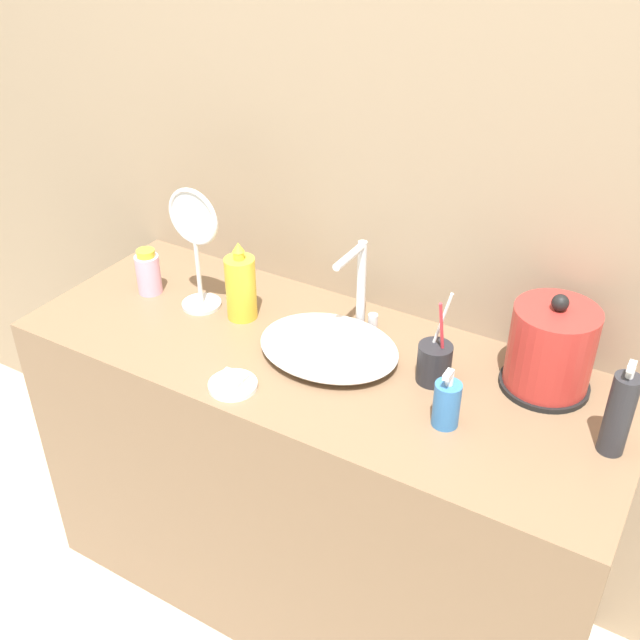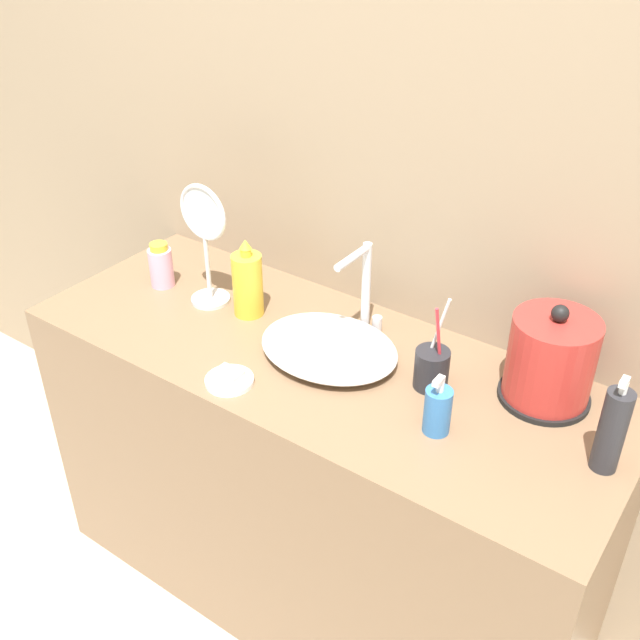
# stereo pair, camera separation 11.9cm
# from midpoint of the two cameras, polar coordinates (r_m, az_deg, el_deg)

# --- Properties ---
(wall_back) EXTENTS (6.00, 0.04, 2.60)m
(wall_back) POSITION_cam_midpoint_polar(r_m,az_deg,el_deg) (1.75, 2.81, 15.30)
(wall_back) COLOR gray
(wall_back) RESTS_ON ground_plane
(vanity_counter) EXTENTS (1.45, 0.54, 0.81)m
(vanity_counter) POSITION_cam_midpoint_polar(r_m,az_deg,el_deg) (2.00, -1.92, -12.33)
(vanity_counter) COLOR brown
(vanity_counter) RESTS_ON ground_plane
(sink_basin) EXTENTS (0.33, 0.27, 0.05)m
(sink_basin) POSITION_cam_midpoint_polar(r_m,az_deg,el_deg) (1.72, -1.32, -2.09)
(sink_basin) COLOR white
(sink_basin) RESTS_ON vanity_counter
(faucet) EXTENTS (0.06, 0.14, 0.23)m
(faucet) POSITION_cam_midpoint_polar(r_m,az_deg,el_deg) (1.77, 1.15, 2.77)
(faucet) COLOR silver
(faucet) RESTS_ON vanity_counter
(electric_kettle) EXTENTS (0.20, 0.20, 0.23)m
(electric_kettle) POSITION_cam_midpoint_polar(r_m,az_deg,el_deg) (1.64, 15.18, -2.38)
(electric_kettle) COLOR black
(electric_kettle) RESTS_ON vanity_counter
(toothbrush_cup) EXTENTS (0.08, 0.08, 0.22)m
(toothbrush_cup) POSITION_cam_midpoint_polar(r_m,az_deg,el_deg) (1.64, 6.66, -3.27)
(toothbrush_cup) COLOR #232328
(toothbrush_cup) RESTS_ON vanity_counter
(lotion_bottle) EXTENTS (0.05, 0.05, 0.21)m
(lotion_bottle) POSITION_cam_midpoint_polar(r_m,az_deg,el_deg) (1.51, 19.74, -6.81)
(lotion_bottle) COLOR #28282D
(lotion_bottle) RESTS_ON vanity_counter
(shampoo_bottle) EXTENTS (0.08, 0.08, 0.21)m
(shampoo_bottle) POSITION_cam_midpoint_polar(r_m,az_deg,el_deg) (1.85, -7.90, 2.48)
(shampoo_bottle) COLOR gold
(shampoo_bottle) RESTS_ON vanity_counter
(mouthwash_bottle) EXTENTS (0.06, 0.06, 0.14)m
(mouthwash_bottle) POSITION_cam_midpoint_polar(r_m,az_deg,el_deg) (1.52, 7.41, -6.38)
(mouthwash_bottle) COLOR #3370B7
(mouthwash_bottle) RESTS_ON vanity_counter
(hand_cream_bottle) EXTENTS (0.06, 0.06, 0.12)m
(hand_cream_bottle) POSITION_cam_midpoint_polar(r_m,az_deg,el_deg) (2.02, -14.62, 3.49)
(hand_cream_bottle) COLOR #EAA8C6
(hand_cream_bottle) RESTS_ON vanity_counter
(soap_dish) EXTENTS (0.11, 0.11, 0.03)m
(soap_dish) POSITION_cam_midpoint_polar(r_m,az_deg,el_deg) (1.65, -8.74, -4.87)
(soap_dish) COLOR white
(soap_dish) RESTS_ON vanity_counter
(vanity_mirror) EXTENTS (0.15, 0.10, 0.32)m
(vanity_mirror) POSITION_cam_midpoint_polar(r_m,az_deg,el_deg) (1.87, -11.30, 5.89)
(vanity_mirror) COLOR silver
(vanity_mirror) RESTS_ON vanity_counter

